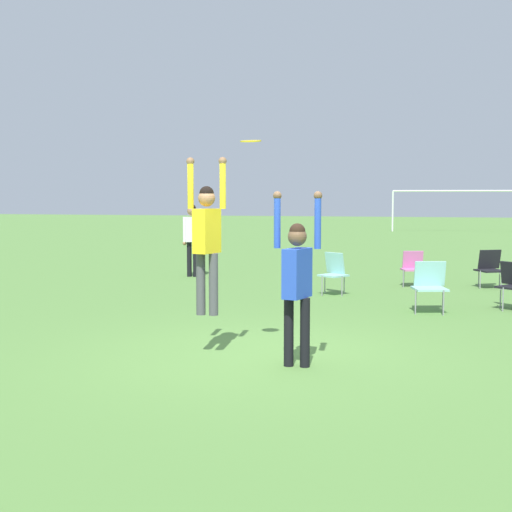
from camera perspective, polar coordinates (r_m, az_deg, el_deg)
The scene contains 10 objects.
ground_plane at distance 9.37m, azimuth 0.13°, elevation -7.94°, with size 120.00×120.00×0.00m, color #56843D.
person_jumping at distance 9.20m, azimuth -3.96°, elevation 1.88°, with size 0.54×0.42×2.04m.
person_defending at distance 8.60m, azimuth 3.31°, elevation -1.47°, with size 0.60×0.48×2.13m.
frisbee at distance 9.04m, azimuth -0.42°, elevation 9.18°, with size 0.27×0.27×0.05m.
camping_chair_0 at distance 16.64m, azimuth 12.43°, elevation -0.76°, with size 0.57×0.61×0.80m.
camping_chair_1 at distance 13.07m, azimuth 13.73°, elevation -2.10°, with size 0.68×0.72×0.90m.
camping_chair_2 at distance 16.90m, azimuth 18.21°, elevation -0.77°, with size 0.72×0.78×0.84m.
camping_chair_5 at distance 15.03m, azimuth 6.26°, elevation -1.14°, with size 0.67×0.75×0.87m.
person_spectator_near at distance 18.18m, azimuth -5.13°, elevation 1.85°, with size 0.51×0.32×1.85m.
soccer_goal at distance 41.49m, azimuth 15.74°, elevation 4.40°, with size 7.10×0.10×2.35m.
Camera 1 is at (2.08, -8.90, 2.09)m, focal length 50.00 mm.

